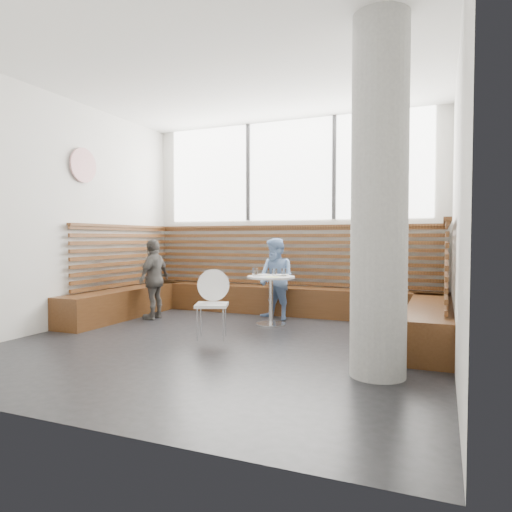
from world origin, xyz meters
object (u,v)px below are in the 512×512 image
at_px(concrete_column, 379,199).
at_px(child_left, 154,279).
at_px(adult_man, 379,269).
at_px(cafe_table, 271,290).
at_px(cafe_chair, 214,298).
at_px(child_back, 276,279).

bearing_deg(concrete_column, child_left, 154.81).
relative_size(concrete_column, adult_man, 1.89).
xyz_separation_m(concrete_column, child_left, (-3.59, 1.69, -0.99)).
relative_size(adult_man, child_left, 1.38).
height_order(cafe_table, cafe_chair, cafe_chair).
bearing_deg(cafe_chair, concrete_column, -42.82).
xyz_separation_m(cafe_chair, adult_man, (1.89, 0.95, 0.35)).
distance_m(adult_man, child_left, 3.37).
height_order(cafe_chair, child_back, child_back).
bearing_deg(concrete_column, adult_man, 97.05).
bearing_deg(concrete_column, cafe_chair, 157.88).
relative_size(cafe_chair, child_back, 0.68).
height_order(concrete_column, child_back, concrete_column).
xyz_separation_m(cafe_table, child_back, (-0.07, 0.43, 0.12)).
height_order(concrete_column, cafe_chair, concrete_column).
height_order(child_back, child_left, child_back).
bearing_deg(child_left, adult_man, 90.22).
bearing_deg(cafe_chair, adult_man, 6.13).
bearing_deg(adult_man, child_back, 65.87).
bearing_deg(child_back, adult_man, 3.39).
bearing_deg(concrete_column, child_back, 127.91).
relative_size(cafe_table, child_left, 0.57).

